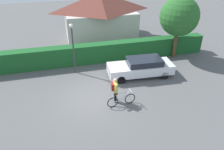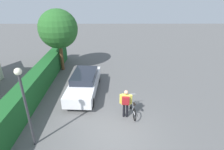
{
  "view_description": "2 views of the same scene",
  "coord_description": "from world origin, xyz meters",
  "px_view_note": "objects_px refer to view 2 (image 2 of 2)",
  "views": [
    {
      "loc": [
        -1.52,
        -10.59,
        7.91
      ],
      "look_at": [
        1.4,
        0.94,
        0.96
      ],
      "focal_mm": 34.56,
      "sensor_mm": 36.0,
      "label": 1
    },
    {
      "loc": [
        -6.85,
        0.15,
        6.29
      ],
      "look_at": [
        3.69,
        0.11,
        1.31
      ],
      "focal_mm": 29.58,
      "sensor_mm": 36.0,
      "label": 2
    }
  ],
  "objects_px": {
    "bicycle": "(132,108)",
    "parked_car_near": "(84,83)",
    "tree_kerbside": "(58,29)",
    "person_rider": "(126,102)",
    "street_lamp": "(24,98)"
  },
  "relations": [
    {
      "from": "bicycle",
      "to": "parked_car_near",
      "type": "bearing_deg",
      "value": 51.79
    },
    {
      "from": "bicycle",
      "to": "tree_kerbside",
      "type": "xyz_separation_m",
      "value": [
        6.15,
        5.28,
        3.03
      ]
    },
    {
      "from": "bicycle",
      "to": "person_rider",
      "type": "relative_size",
      "value": 1.08
    },
    {
      "from": "parked_car_near",
      "to": "tree_kerbside",
      "type": "relative_size",
      "value": 0.95
    },
    {
      "from": "bicycle",
      "to": "tree_kerbside",
      "type": "relative_size",
      "value": 0.35
    },
    {
      "from": "street_lamp",
      "to": "tree_kerbside",
      "type": "height_order",
      "value": "tree_kerbside"
    },
    {
      "from": "street_lamp",
      "to": "bicycle",
      "type": "bearing_deg",
      "value": -64.2
    },
    {
      "from": "parked_car_near",
      "to": "tree_kerbside",
      "type": "bearing_deg",
      "value": 31.55
    },
    {
      "from": "parked_car_near",
      "to": "street_lamp",
      "type": "distance_m",
      "value": 5.08
    },
    {
      "from": "bicycle",
      "to": "street_lamp",
      "type": "distance_m",
      "value": 5.46
    },
    {
      "from": "parked_car_near",
      "to": "street_lamp",
      "type": "relative_size",
      "value": 1.27
    },
    {
      "from": "parked_car_near",
      "to": "bicycle",
      "type": "distance_m",
      "value": 3.73
    },
    {
      "from": "person_rider",
      "to": "street_lamp",
      "type": "height_order",
      "value": "street_lamp"
    },
    {
      "from": "parked_car_near",
      "to": "bicycle",
      "type": "bearing_deg",
      "value": -128.21
    },
    {
      "from": "person_rider",
      "to": "tree_kerbside",
      "type": "bearing_deg",
      "value": 37.11
    }
  ]
}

